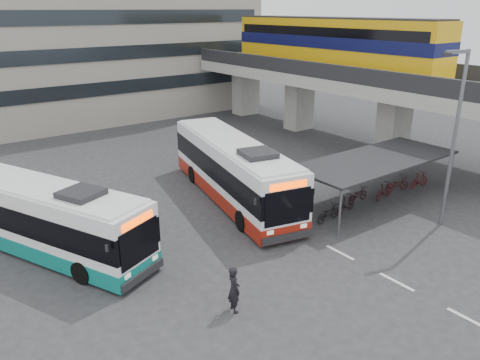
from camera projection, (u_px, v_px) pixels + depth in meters
ground at (299, 270)px, 19.63m from camera, size 120.00×120.00×0.00m
viaduct at (342, 63)px, 37.10m from camera, size 8.00×32.00×9.68m
bike_shelter at (374, 177)px, 26.15m from camera, size 10.00×4.00×2.54m
road_markings at (397, 282)px, 18.78m from camera, size 0.15×7.60×0.01m
bus_main at (233, 170)px, 26.45m from camera, size 5.41×12.81×3.70m
bus_teal at (39, 217)px, 20.80m from camera, size 7.00×11.64×3.44m
pedestrian at (234, 289)px, 16.71m from camera, size 0.55×0.72×1.79m
lamp_post at (454, 130)px, 22.04m from camera, size 1.49×0.55×8.64m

